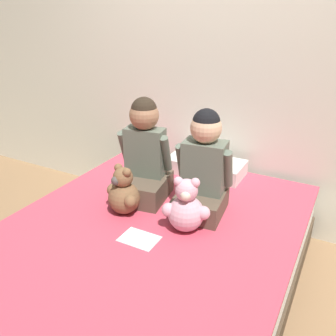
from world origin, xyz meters
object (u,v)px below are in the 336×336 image
teddy_bear_held_by_left_child (124,193)px  teddy_bear_held_by_right_child (186,208)px  child_on_right (203,168)px  bed (152,256)px  pillow_at_headboard (206,166)px  sign_card (139,239)px  child_on_left (144,157)px

teddy_bear_held_by_left_child → teddy_bear_held_by_right_child: 0.42m
teddy_bear_held_by_right_child → child_on_right: bearing=72.8°
bed → child_on_right: 0.63m
teddy_bear_held_by_right_child → pillow_at_headboard: 0.80m
teddy_bear_held_by_right_child → sign_card: size_ratio=1.56×
bed → sign_card: (0.02, -0.16, 0.24)m
teddy_bear_held_by_left_child → pillow_at_headboard: (0.22, 0.78, -0.08)m
bed → pillow_at_headboard: 0.86m
child_on_right → child_on_left: bearing=173.7°
teddy_bear_held_by_left_child → sign_card: (0.24, -0.20, -0.13)m
child_on_right → pillow_at_headboard: (-0.20, 0.52, -0.23)m
bed → sign_card: sign_card is taller
bed → child_on_right: (0.20, 0.29, 0.52)m
bed → teddy_bear_held_by_left_child: teddy_bear_held_by_left_child is taller
teddy_bear_held_by_left_child → teddy_bear_held_by_right_child: bearing=22.0°
bed → teddy_bear_held_by_left_child: size_ratio=6.32×
teddy_bear_held_by_left_child → teddy_bear_held_by_right_child: (0.42, 0.01, 0.01)m
child_on_right → teddy_bear_held_by_left_child: (-0.41, -0.25, -0.16)m
pillow_at_headboard → sign_card: size_ratio=2.76×
pillow_at_headboard → teddy_bear_held_by_left_child: bearing=-105.6°
teddy_bear_held_by_left_child → pillow_at_headboard: size_ratio=0.54×
child_on_left → sign_card: 0.58m
bed → teddy_bear_held_by_right_child: teddy_bear_held_by_right_child is taller
bed → child_on_left: child_on_left is taller
child_on_left → teddy_bear_held_by_left_child: 0.29m
bed → sign_card: bearing=-83.4°
child_on_right → teddy_bear_held_by_right_child: (0.00, -0.24, -0.15)m
child_on_right → sign_card: 0.56m
child_on_right → sign_card: child_on_right is taller
child_on_left → teddy_bear_held_by_left_child: bearing=-98.2°
child_on_right → teddy_bear_held_by_right_child: bearing=-95.6°
bed → child_on_right: bearing=55.8°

